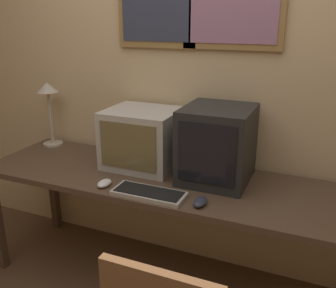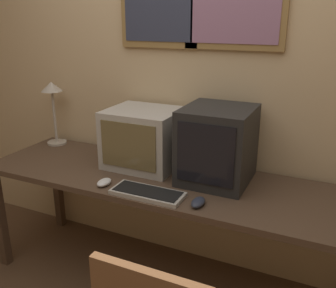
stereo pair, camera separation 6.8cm
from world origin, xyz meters
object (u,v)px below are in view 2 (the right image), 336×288
object	(u,v)px
mouse_near_keyboard	(198,202)
desk_lamp	(53,98)
monitor_left	(144,138)
monitor_right	(217,145)
keyboard_main	(148,193)
mouse_far_corner	(104,182)

from	to	relation	value
mouse_near_keyboard	desk_lamp	xyz separation A→B (m)	(-1.32, 0.47, 0.33)
monitor_left	desk_lamp	xyz separation A→B (m)	(-0.81, 0.10, 0.17)
monitor_right	keyboard_main	xyz separation A→B (m)	(-0.27, -0.35, -0.21)
monitor_left	mouse_near_keyboard	distance (m)	0.66
monitor_right	mouse_near_keyboard	bearing A→B (deg)	-86.92
mouse_near_keyboard	desk_lamp	size ratio (longest dim) A/B	0.25
monitor_left	monitor_right	world-z (taller)	monitor_right
monitor_right	keyboard_main	distance (m)	0.49
mouse_near_keyboard	mouse_far_corner	world-z (taller)	mouse_near_keyboard
monitor_right	mouse_near_keyboard	xyz separation A→B (m)	(0.02, -0.35, -0.20)
monitor_right	desk_lamp	xyz separation A→B (m)	(-1.30, 0.13, 0.13)
monitor_right	keyboard_main	world-z (taller)	monitor_right
mouse_near_keyboard	desk_lamp	world-z (taller)	desk_lamp
monitor_left	mouse_near_keyboard	size ratio (longest dim) A/B	3.85
keyboard_main	mouse_near_keyboard	world-z (taller)	mouse_near_keyboard
monitor_left	monitor_right	bearing A→B (deg)	-3.00
mouse_far_corner	monitor_left	bearing A→B (deg)	80.74
keyboard_main	mouse_far_corner	distance (m)	0.28
desk_lamp	monitor_left	bearing A→B (deg)	-7.03
desk_lamp	monitor_right	bearing A→B (deg)	-5.50
monitor_right	mouse_far_corner	world-z (taller)	monitor_right
monitor_left	mouse_near_keyboard	xyz separation A→B (m)	(0.51, -0.37, -0.17)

